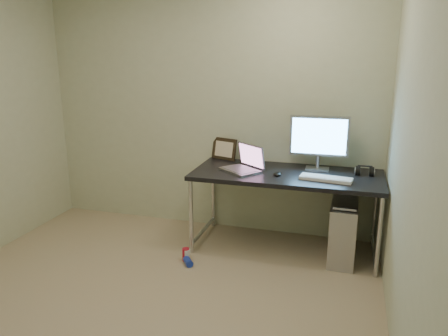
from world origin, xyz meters
The scene contains 18 objects.
floor centered at (0.00, 0.00, 0.00)m, with size 3.50×3.50×0.00m, color tan.
wall_back centered at (0.00, 1.75, 1.25)m, with size 3.50×0.02×2.50m, color beige.
wall_right centered at (1.75, 0.00, 1.25)m, with size 0.02×3.50×2.50m, color beige.
desk centered at (0.87, 1.37, 0.68)m, with size 1.72×0.75×0.75m.
tower_computer centered at (1.41, 1.29, 0.27)m, with size 0.23×0.52×0.57m.
cable_a centered at (1.36, 1.70, 0.40)m, with size 0.01×0.01×0.70m, color black.
cable_b centered at (1.45, 1.68, 0.38)m, with size 0.01×0.01×0.72m, color black.
can_red centered at (0.06, 0.86, 0.06)m, with size 0.07×0.07×0.12m, color #B61227.
can_white centered at (0.07, 0.86, 0.06)m, with size 0.06×0.06×0.11m, color white.
can_blue centered at (0.11, 0.79, 0.03)m, with size 0.06×0.06×0.12m, color #1C36C0.
laptop centered at (0.48, 1.35, 0.81)m, with size 0.45×0.44×0.24m.
monitor centered at (1.13, 1.57, 1.05)m, with size 0.54×0.16×0.51m.
keyboard centered at (1.23, 1.24, 0.76)m, with size 0.45×0.14×0.03m, color white.
mouse_right centered at (1.41, 1.23, 0.77)m, with size 0.07×0.11×0.04m, color black.
mouse_left centered at (0.80, 1.28, 0.77)m, with size 0.07×0.11×0.04m, color black.
headphones centered at (1.55, 1.51, 0.78)m, with size 0.16×0.10×0.11m.
picture_frame centered at (0.18, 1.71, 0.86)m, with size 0.28×0.03×0.22m, color black.
webcam centered at (0.52, 1.61, 0.83)m, with size 0.04×0.04×0.11m.
Camera 1 is at (1.40, -2.49, 1.84)m, focal length 35.00 mm.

